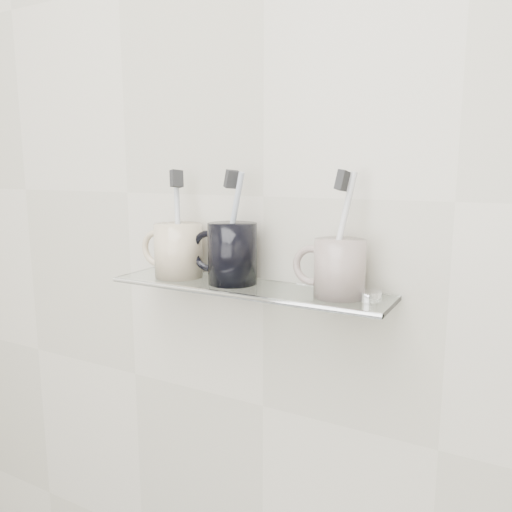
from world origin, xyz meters
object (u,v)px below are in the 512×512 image
Objects in this scene: mug_right at (340,268)px; shelf_glass at (246,288)px; mug_center at (232,253)px; mug_left at (179,250)px.

shelf_glass is at bearing -170.60° from mug_right.
mug_center is at bearing -172.34° from mug_right.
shelf_glass is 0.16m from mug_left.
mug_right is at bearing 1.74° from shelf_glass.
mug_center is 1.17× the size of mug_right.
mug_right reaches higher than shelf_glass.
mug_center is at bearing 3.18° from mug_left.
shelf_glass is 0.17m from mug_right.
shelf_glass is 5.05× the size of mug_left.
mug_right is at bearing 3.18° from mug_left.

